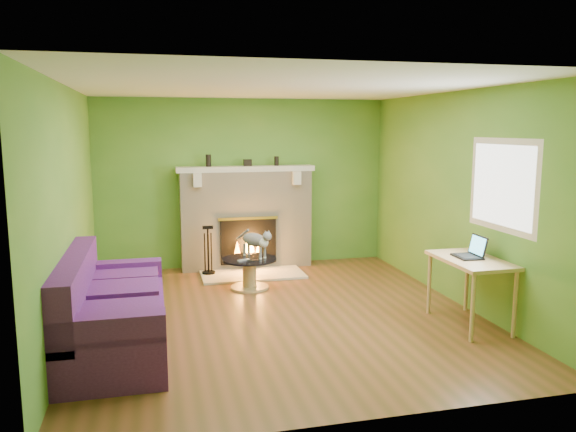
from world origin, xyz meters
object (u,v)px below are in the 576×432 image
desk (471,267)px  cat (254,243)px  coffee_table (249,271)px  sofa (108,313)px

desk → cat: 2.87m
desk → coffee_table: bearing=136.7°
coffee_table → cat: bearing=32.0°
sofa → cat: (1.78, 1.82, 0.25)m
coffee_table → cat: size_ratio=1.16×
desk → cat: (-2.03, 2.04, -0.05)m
sofa → desk: (3.81, -0.22, 0.29)m
coffee_table → sofa: bearing=-133.9°
desk → cat: cat is taller
sofa → cat: size_ratio=3.34×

